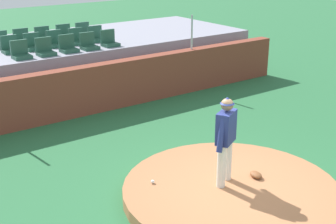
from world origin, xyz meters
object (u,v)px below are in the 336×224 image
stadium_chair_12 (44,37)px  stadium_chair_0 (21,53)px  stadium_chair_3 (89,44)px  baseball (153,182)px  stadium_chair_2 (68,46)px  stadium_chair_1 (45,50)px  stadium_chair_7 (55,42)px  stadium_chair_14 (84,33)px  stadium_chair_11 (22,40)px  stadium_chair_9 (96,37)px  stadium_chair_10 (1,43)px  stadium_chair_8 (77,39)px  fielding_glove (256,175)px  stadium_chair_6 (33,45)px  stadium_chair_4 (109,41)px  stadium_chair_13 (65,35)px  stadium_chair_5 (10,47)px  pitcher (226,134)px

stadium_chair_12 → stadium_chair_0: bearing=52.3°
stadium_chair_3 → stadium_chair_12: 1.95m
baseball → stadium_chair_2: 6.42m
stadium_chair_1 → stadium_chair_7: size_ratio=1.00×
stadium_chair_3 → stadium_chair_14: bearing=-112.2°
stadium_chair_0 → stadium_chair_2: (1.43, 0.01, 0.00)m
stadium_chair_11 → stadium_chair_9: bearing=157.1°
stadium_chair_9 → stadium_chair_10: 2.97m
baseball → stadium_chair_10: (-0.26, 7.91, 1.44)m
stadium_chair_12 → stadium_chair_8: bearing=129.9°
stadium_chair_1 → stadium_chair_9: 2.33m
fielding_glove → stadium_chair_10: (-2.05, 8.90, 1.42)m
fielding_glove → stadium_chair_6: bearing=21.6°
stadium_chair_0 → stadium_chair_11: size_ratio=1.00×
stadium_chair_3 → baseball: bearing=73.4°
stadium_chair_4 → stadium_chair_12: bearing=-50.8°
stadium_chair_9 → stadium_chair_13: bearing=-51.6°
stadium_chair_9 → stadium_chair_4: bearing=88.7°
stadium_chair_7 → stadium_chair_10: size_ratio=1.00×
stadium_chair_10 → stadium_chair_8: bearing=157.5°
stadium_chair_4 → stadium_chair_9: size_ratio=1.00×
stadium_chair_3 → stadium_chair_1: bearing=-0.2°
stadium_chair_1 → stadium_chair_6: same height
stadium_chair_6 → stadium_chair_2: bearing=130.7°
stadium_chair_4 → stadium_chair_8: (-0.68, 0.86, 0.00)m
stadium_chair_0 → stadium_chair_13: (2.13, 1.81, 0.00)m
baseball → stadium_chair_7: bearing=80.7°
fielding_glove → stadium_chair_1: 7.37m
baseball → stadium_chair_4: bearing=67.5°
stadium_chair_5 → stadium_chair_12: bearing=-146.7°
stadium_chair_4 → stadium_chair_12: (-1.44, 1.77, 0.00)m
stadium_chair_1 → stadium_chair_9: same height
stadium_chair_14 → stadium_chair_11: bearing=-0.4°
stadium_chair_2 → stadium_chair_9: same height
pitcher → stadium_chair_11: bearing=67.0°
stadium_chair_5 → stadium_chair_7: (1.42, 0.04, 0.00)m
stadium_chair_0 → stadium_chair_5: same height
stadium_chair_0 → stadium_chair_8: 2.32m
stadium_chair_0 → stadium_chair_6: 1.11m
stadium_chair_7 → stadium_chair_3: bearing=125.2°
baseball → stadium_chair_2: stadium_chair_2 is taller
fielding_glove → stadium_chair_5: size_ratio=0.60×
pitcher → stadium_chair_14: bearing=53.0°
pitcher → stadium_chair_10: stadium_chair_10 is taller
stadium_chair_0 → stadium_chair_4: size_ratio=1.00×
fielding_glove → stadium_chair_12: 9.06m
fielding_glove → stadium_chair_1: size_ratio=0.60×
baseball → fielding_glove: 2.04m
stadium_chair_1 → stadium_chair_10: (-0.70, 1.79, 0.00)m
stadium_chair_5 → stadium_chair_13: (2.13, 0.93, 0.00)m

